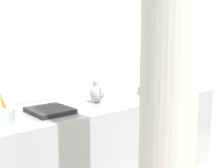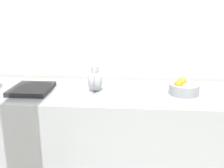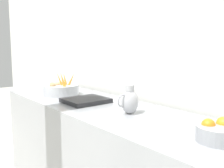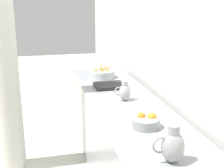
% 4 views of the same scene
% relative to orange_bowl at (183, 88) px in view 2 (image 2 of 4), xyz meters
% --- Properties ---
extents(tile_wall_left, '(0.10, 8.52, 3.00)m').
position_rel_orange_bowl_xyz_m(tile_wall_left, '(-0.48, -0.20, 0.58)').
color(tile_wall_left, silver).
rests_on(tile_wall_left, ground_plane).
extents(prep_counter, '(0.71, 2.92, 0.87)m').
position_rel_orange_bowl_xyz_m(prep_counter, '(-0.02, -0.70, -0.48)').
color(prep_counter, gray).
rests_on(prep_counter, ground_plane).
extents(orange_bowl, '(0.23, 0.23, 0.11)m').
position_rel_orange_bowl_xyz_m(orange_bowl, '(0.00, 0.00, 0.00)').
color(orange_bowl, gray).
rests_on(orange_bowl, prep_counter).
extents(metal_pitcher_short, '(0.17, 0.12, 0.20)m').
position_rel_orange_bowl_xyz_m(metal_pitcher_short, '(-0.02, -0.68, 0.05)').
color(metal_pitcher_short, '#A3A3A8').
rests_on(metal_pitcher_short, prep_counter).
extents(counter_sink_basin, '(0.34, 0.30, 0.04)m').
position_rel_orange_bowl_xyz_m(counter_sink_basin, '(0.02, -1.18, -0.03)').
color(counter_sink_basin, '#232326').
rests_on(counter_sink_basin, prep_counter).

